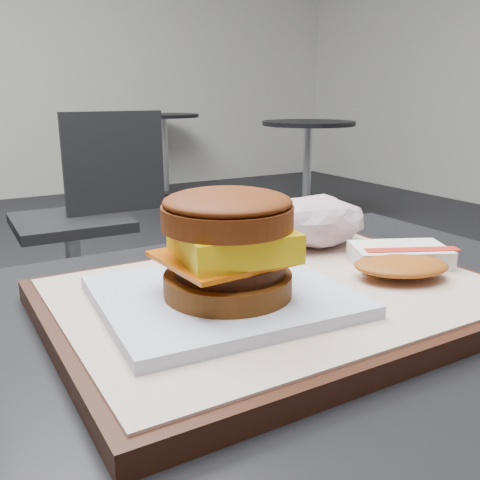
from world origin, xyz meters
name	(u,v)px	position (x,y,z in m)	size (l,w,h in m)	color
serving_tray	(279,299)	(0.06, 0.06, 0.78)	(0.38, 0.28, 0.02)	black
breakfast_sandwich	(227,257)	(0.00, 0.05, 0.83)	(0.20, 0.18, 0.09)	white
hash_brown	(400,259)	(0.18, 0.04, 0.80)	(0.13, 0.12, 0.02)	white
crumpled_wrapper	(314,221)	(0.17, 0.15, 0.82)	(0.12, 0.09, 0.05)	silver
neighbor_chair	(87,208)	(0.33, 1.79, 0.51)	(0.61, 0.43, 0.88)	#A9AAAE
bg_table_near	(308,148)	(2.20, 2.80, 0.56)	(0.66, 0.66, 0.75)	black
bg_table_far	(164,134)	(1.80, 4.50, 0.56)	(0.66, 0.66, 0.75)	black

